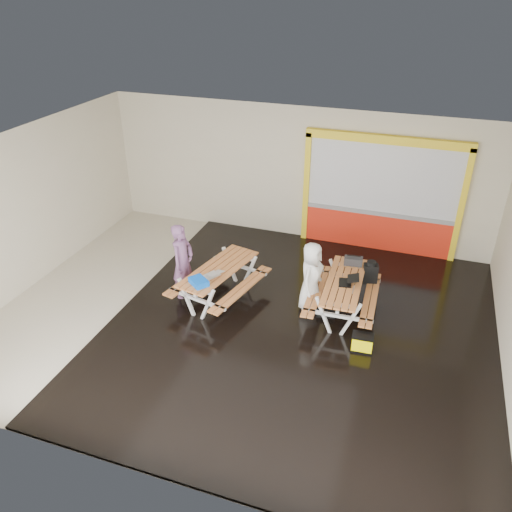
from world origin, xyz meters
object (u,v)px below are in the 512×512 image
at_px(laptop_right, 348,281).
at_px(picnic_table_right, 344,289).
at_px(person_left, 183,262).
at_px(person_right, 311,276).
at_px(picnic_table_left, 219,276).
at_px(fluke_bag, 362,343).
at_px(toolbox, 353,261).
at_px(laptop_left, 213,275).
at_px(blue_pouch, 199,282).
at_px(dark_case, 326,312).
at_px(backpack, 371,272).

bearing_deg(laptop_right, picnic_table_right, 140.96).
distance_m(person_left, person_right, 2.76).
bearing_deg(picnic_table_left, picnic_table_right, 8.40).
relative_size(person_right, fluke_bag, 3.60).
bearing_deg(toolbox, laptop_left, -150.85).
bearing_deg(picnic_table_right, picnic_table_left, -171.60).
distance_m(laptop_left, blue_pouch, 0.39).
relative_size(person_right, blue_pouch, 3.81).
distance_m(dark_case, fluke_bag, 1.27).
bearing_deg(picnic_table_left, person_left, -173.59).
relative_size(laptop_left, dark_case, 1.29).
height_order(picnic_table_right, backpack, backpack).
relative_size(picnic_table_right, person_right, 1.38).
height_order(laptop_right, blue_pouch, laptop_right).
distance_m(picnic_table_right, backpack, 0.80).
bearing_deg(blue_pouch, person_right, 25.95).
height_order(picnic_table_right, blue_pouch, blue_pouch).
bearing_deg(toolbox, picnic_table_right, -94.09).
xyz_separation_m(picnic_table_right, person_right, (-0.67, -0.10, 0.23)).
height_order(laptop_right, toolbox, toolbox).
height_order(picnic_table_left, picnic_table_right, picnic_table_left).
bearing_deg(picnic_table_right, backpack, 55.72).
bearing_deg(backpack, laptop_left, -155.18).
bearing_deg(picnic_table_left, dark_case, 4.33).
bearing_deg(toolbox, blue_pouch, -146.79).
height_order(picnic_table_left, laptop_right, laptop_right).
relative_size(picnic_table_right, fluke_bag, 4.98).
distance_m(toolbox, fluke_bag, 2.03).
height_order(picnic_table_left, toolbox, toolbox).
distance_m(person_left, fluke_bag, 4.10).
height_order(picnic_table_left, person_left, person_left).
distance_m(blue_pouch, toolbox, 3.33).
relative_size(person_left, toolbox, 4.29).
height_order(person_right, toolbox, person_right).
distance_m(picnic_table_left, laptop_left, 0.44).
relative_size(toolbox, backpack, 0.80).
bearing_deg(laptop_left, backpack, 24.82).
distance_m(laptop_right, fluke_bag, 1.33).
relative_size(picnic_table_left, backpack, 4.61).
xyz_separation_m(picnic_table_right, backpack, (0.44, 0.65, 0.11)).
bearing_deg(person_left, picnic_table_right, -76.20).
xyz_separation_m(blue_pouch, backpack, (3.18, 1.76, -0.15)).
relative_size(picnic_table_left, person_left, 1.34).
bearing_deg(laptop_right, picnic_table_left, -173.21).
height_order(picnic_table_left, laptop_left, laptop_left).
distance_m(person_right, fluke_bag, 1.74).
relative_size(person_left, laptop_left, 3.66).
relative_size(picnic_table_left, laptop_left, 4.89).
relative_size(picnic_table_left, laptop_right, 5.25).
distance_m(picnic_table_left, laptop_right, 2.72).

